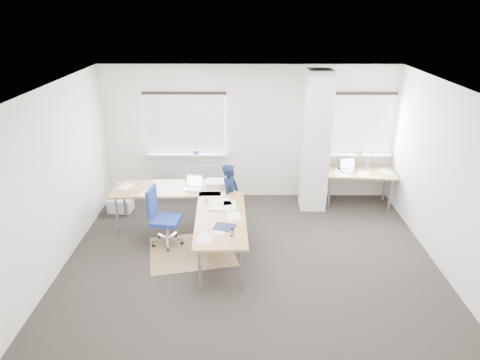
{
  "coord_description": "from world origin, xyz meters",
  "views": [
    {
      "loc": [
        -0.13,
        -6.04,
        3.91
      ],
      "look_at": [
        -0.17,
        0.9,
        1.02
      ],
      "focal_mm": 32.0,
      "sensor_mm": 36.0,
      "label": 1
    }
  ],
  "objects_px": {
    "task_chair": "(165,229)",
    "desk_side": "(359,173)",
    "desk_main": "(195,203)",
    "person": "(230,196)"
  },
  "relations": [
    {
      "from": "desk_main",
      "to": "task_chair",
      "type": "xyz_separation_m",
      "value": [
        -0.52,
        -0.21,
        -0.4
      ]
    },
    {
      "from": "desk_main",
      "to": "person",
      "type": "relative_size",
      "value": 2.11
    },
    {
      "from": "desk_side",
      "to": "task_chair",
      "type": "relative_size",
      "value": 1.39
    },
    {
      "from": "task_chair",
      "to": "person",
      "type": "relative_size",
      "value": 0.84
    },
    {
      "from": "task_chair",
      "to": "desk_main",
      "type": "bearing_deg",
      "value": 29.74
    },
    {
      "from": "task_chair",
      "to": "desk_side",
      "type": "bearing_deg",
      "value": 31.4
    },
    {
      "from": "desk_main",
      "to": "task_chair",
      "type": "relative_size",
      "value": 2.5
    },
    {
      "from": "desk_side",
      "to": "person",
      "type": "bearing_deg",
      "value": -154.77
    },
    {
      "from": "desk_side",
      "to": "person",
      "type": "distance_m",
      "value": 2.79
    },
    {
      "from": "task_chair",
      "to": "person",
      "type": "bearing_deg",
      "value": 37.76
    }
  ]
}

